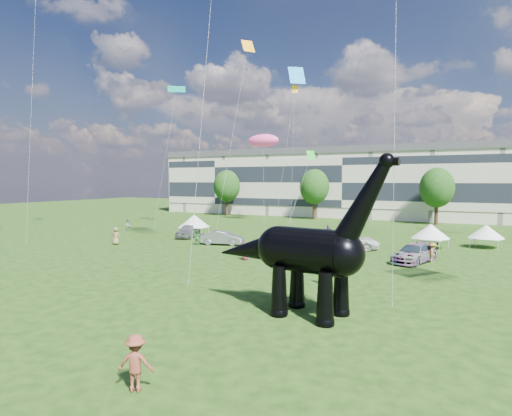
% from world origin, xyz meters
% --- Properties ---
extents(ground, '(220.00, 220.00, 0.00)m').
position_xyz_m(ground, '(0.00, 0.00, 0.00)').
color(ground, '#16330C').
rests_on(ground, ground).
extents(terrace_row, '(78.00, 11.00, 12.00)m').
position_xyz_m(terrace_row, '(-8.00, 62.00, 6.00)').
color(terrace_row, beige).
rests_on(terrace_row, ground).
extents(tree_far_left, '(5.20, 5.20, 9.44)m').
position_xyz_m(tree_far_left, '(-30.00, 53.00, 6.29)').
color(tree_far_left, '#382314').
rests_on(tree_far_left, ground).
extents(tree_mid_left, '(5.20, 5.20, 9.44)m').
position_xyz_m(tree_mid_left, '(-12.00, 53.00, 6.29)').
color(tree_mid_left, '#382314').
rests_on(tree_mid_left, ground).
extents(tree_mid_right, '(5.20, 5.20, 9.44)m').
position_xyz_m(tree_mid_right, '(8.00, 53.00, 6.29)').
color(tree_mid_right, '#382314').
rests_on(tree_mid_right, ground).
extents(dinosaur_sculpture, '(10.49, 3.29, 8.54)m').
position_xyz_m(dinosaur_sculpture, '(5.27, 1.68, 3.22)').
color(dinosaur_sculpture, black).
rests_on(dinosaur_sculpture, ground).
extents(car_silver, '(3.15, 5.18, 1.65)m').
position_xyz_m(car_silver, '(-17.63, 23.27, 0.82)').
color(car_silver, '#AFAFB4').
rests_on(car_silver, ground).
extents(car_grey, '(4.85, 2.73, 1.51)m').
position_xyz_m(car_grey, '(-10.93, 20.15, 0.76)').
color(car_grey, gray).
rests_on(car_grey, ground).
extents(car_white, '(6.37, 4.10, 1.63)m').
position_xyz_m(car_white, '(2.07, 23.65, 0.82)').
color(car_white, white).
rests_on(car_white, ground).
extents(car_dark, '(3.76, 5.81, 1.57)m').
position_xyz_m(car_dark, '(8.77, 19.06, 0.78)').
color(car_dark, '#595960').
rests_on(car_dark, ground).
extents(gazebo_near, '(4.45, 4.45, 2.54)m').
position_xyz_m(gazebo_near, '(9.33, 27.53, 1.78)').
color(gazebo_near, white).
rests_on(gazebo_near, ground).
extents(gazebo_far, '(3.95, 3.95, 2.39)m').
position_xyz_m(gazebo_far, '(14.37, 30.70, 1.68)').
color(gazebo_far, white).
rests_on(gazebo_far, ground).
extents(gazebo_left, '(4.61, 4.61, 2.66)m').
position_xyz_m(gazebo_left, '(-17.90, 24.86, 1.87)').
color(gazebo_left, silver).
rests_on(gazebo_left, ground).
extents(visitors, '(52.11, 45.73, 1.90)m').
position_xyz_m(visitors, '(-1.08, 14.58, 0.87)').
color(visitors, navy).
rests_on(visitors, ground).
extents(kites, '(62.73, 42.85, 27.79)m').
position_xyz_m(kites, '(-7.30, 31.90, 16.89)').
color(kites, '#D80E43').
rests_on(kites, ground).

